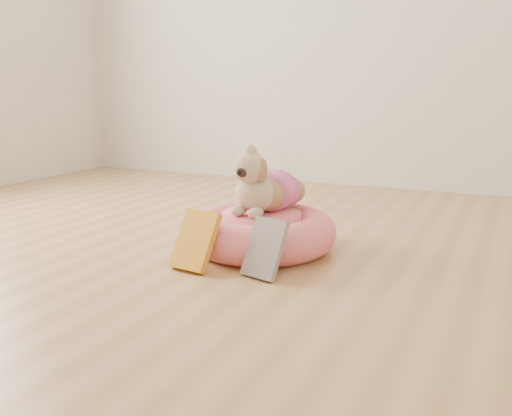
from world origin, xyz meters
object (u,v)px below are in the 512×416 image
at_px(pet_bed, 261,232).
at_px(dog, 265,177).
at_px(book_yellow, 195,241).
at_px(book_white, 265,248).

bearing_deg(pet_bed, dog, 83.32).
xyz_separation_m(dog, book_yellow, (-0.13, -0.36, -0.20)).
xyz_separation_m(pet_bed, book_yellow, (-0.12, -0.33, 0.03)).
distance_m(dog, book_yellow, 0.43).
xyz_separation_m(book_yellow, book_white, (0.27, 0.03, -0.00)).
distance_m(pet_bed, dog, 0.23).
relative_size(dog, book_white, 1.82).
height_order(dog, book_white, dog).
bearing_deg(pet_bed, book_white, -63.26).
height_order(pet_bed, book_yellow, book_yellow).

